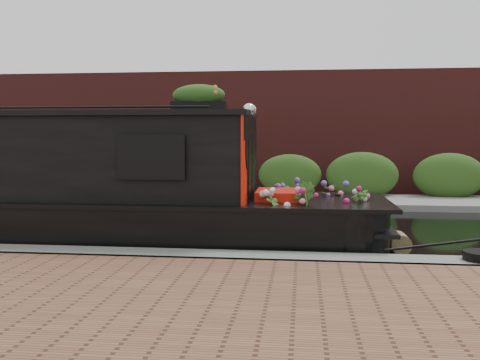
# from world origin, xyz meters

# --- Properties ---
(ground) EXTENTS (80.00, 80.00, 0.00)m
(ground) POSITION_xyz_m (0.00, 0.00, 0.00)
(ground) COLOR black
(ground) RESTS_ON ground
(near_bank_coping) EXTENTS (40.00, 0.60, 0.50)m
(near_bank_coping) POSITION_xyz_m (0.00, -3.30, 0.00)
(near_bank_coping) COLOR slate
(near_bank_coping) RESTS_ON ground
(far_bank_path) EXTENTS (40.00, 2.40, 0.34)m
(far_bank_path) POSITION_xyz_m (0.00, 4.20, 0.00)
(far_bank_path) COLOR slate
(far_bank_path) RESTS_ON ground
(far_hedge) EXTENTS (40.00, 1.10, 2.80)m
(far_hedge) POSITION_xyz_m (0.00, 5.10, 0.00)
(far_hedge) COLOR #2B4D19
(far_hedge) RESTS_ON ground
(far_brick_wall) EXTENTS (40.00, 1.00, 8.00)m
(far_brick_wall) POSITION_xyz_m (0.00, 7.20, 0.00)
(far_brick_wall) COLOR #57201D
(far_brick_wall) RESTS_ON ground
(narrowboat) EXTENTS (12.89, 2.36, 3.04)m
(narrowboat) POSITION_xyz_m (-2.75, -1.78, 0.90)
(narrowboat) COLOR black
(narrowboat) RESTS_ON ground
(rope_fender) EXTENTS (0.33, 0.46, 0.33)m
(rope_fender) POSITION_xyz_m (4.18, -1.78, 0.17)
(rope_fender) COLOR olive
(rope_fender) RESTS_ON ground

